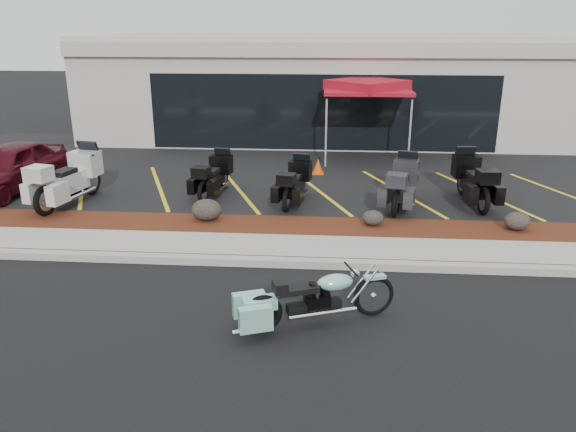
# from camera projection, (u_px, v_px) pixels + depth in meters

# --- Properties ---
(ground) EXTENTS (90.00, 90.00, 0.00)m
(ground) POSITION_uv_depth(u_px,v_px,m) (310.00, 287.00, 10.00)
(ground) COLOR black
(ground) RESTS_ON ground
(curb) EXTENTS (24.00, 0.25, 0.15)m
(curb) POSITION_uv_depth(u_px,v_px,m) (312.00, 263.00, 10.82)
(curb) COLOR gray
(curb) RESTS_ON ground
(sidewalk) EXTENTS (24.00, 1.20, 0.15)m
(sidewalk) POSITION_uv_depth(u_px,v_px,m) (313.00, 249.00, 11.48)
(sidewalk) COLOR gray
(sidewalk) RESTS_ON ground
(mulch_bed) EXTENTS (24.00, 1.20, 0.16)m
(mulch_bed) POSITION_uv_depth(u_px,v_px,m) (315.00, 229.00, 12.61)
(mulch_bed) COLOR #36160C
(mulch_bed) RESTS_ON ground
(upper_lot) EXTENTS (26.00, 9.60, 0.15)m
(upper_lot) POSITION_uv_depth(u_px,v_px,m) (320.00, 169.00, 17.70)
(upper_lot) COLOR black
(upper_lot) RESTS_ON ground
(dealership_building) EXTENTS (18.00, 8.16, 4.00)m
(dealership_building) POSITION_uv_depth(u_px,v_px,m) (324.00, 86.00, 22.97)
(dealership_building) COLOR #9E998F
(dealership_building) RESTS_ON ground
(boulder_left) EXTENTS (0.70, 0.58, 0.49)m
(boulder_left) POSITION_uv_depth(u_px,v_px,m) (206.00, 210.00, 12.85)
(boulder_left) COLOR black
(boulder_left) RESTS_ON mulch_bed
(boulder_mid) EXTENTS (0.48, 0.40, 0.34)m
(boulder_mid) POSITION_uv_depth(u_px,v_px,m) (373.00, 218.00, 12.54)
(boulder_mid) COLOR black
(boulder_mid) RESTS_ON mulch_bed
(boulder_right) EXTENTS (0.57, 0.47, 0.40)m
(boulder_right) POSITION_uv_depth(u_px,v_px,m) (517.00, 221.00, 12.25)
(boulder_right) COLOR black
(boulder_right) RESTS_ON mulch_bed
(hero_cruiser) EXTENTS (2.65, 1.51, 0.91)m
(hero_cruiser) POSITION_uv_depth(u_px,v_px,m) (374.00, 290.00, 8.89)
(hero_cruiser) COLOR #80C7AC
(hero_cruiser) RESTS_ON ground
(touring_white) EXTENTS (1.45, 2.61, 1.43)m
(touring_white) POSITION_uv_depth(u_px,v_px,m) (90.00, 168.00, 14.63)
(touring_white) COLOR beige
(touring_white) RESTS_ON upper_lot
(touring_black_front) EXTENTS (1.07, 2.04, 1.13)m
(touring_black_front) POSITION_uv_depth(u_px,v_px,m) (223.00, 168.00, 15.26)
(touring_black_front) COLOR black
(touring_black_front) RESTS_ON upper_lot
(touring_black_mid) EXTENTS (1.10, 2.05, 1.13)m
(touring_black_mid) POSITION_uv_depth(u_px,v_px,m) (301.00, 174.00, 14.62)
(touring_black_mid) COLOR black
(touring_black_mid) RESTS_ON upper_lot
(touring_grey) EXTENTS (1.37, 2.31, 1.26)m
(touring_grey) POSITION_uv_depth(u_px,v_px,m) (406.00, 175.00, 14.32)
(touring_grey) COLOR #2B2A2F
(touring_grey) RESTS_ON upper_lot
(touring_black_rear) EXTENTS (1.05, 2.32, 1.31)m
(touring_black_rear) POSITION_uv_depth(u_px,v_px,m) (464.00, 171.00, 14.64)
(touring_black_rear) COLOR black
(touring_black_rear) RESTS_ON upper_lot
(parked_car) EXTENTS (1.99, 3.97, 1.30)m
(parked_car) POSITION_uv_depth(u_px,v_px,m) (8.00, 167.00, 14.98)
(parked_car) COLOR #3E0812
(parked_car) RESTS_ON upper_lot
(traffic_cone) EXTENTS (0.41, 0.41, 0.44)m
(traffic_cone) POSITION_uv_depth(u_px,v_px,m) (318.00, 166.00, 16.83)
(traffic_cone) COLOR #D74407
(traffic_cone) RESTS_ON upper_lot
(popup_canopy) EXTENTS (3.00, 3.00, 2.57)m
(popup_canopy) POSITION_uv_depth(u_px,v_px,m) (367.00, 87.00, 18.10)
(popup_canopy) COLOR silver
(popup_canopy) RESTS_ON upper_lot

